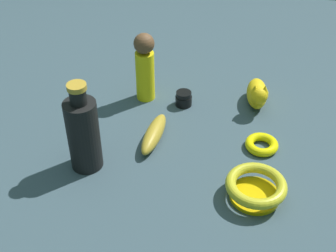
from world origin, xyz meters
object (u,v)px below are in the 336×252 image
(person_figure_adult, at_px, (145,66))
(cat_figurine, at_px, (257,93))
(bottle_tall, at_px, (83,133))
(bowl, at_px, (256,187))
(nail_polish_jar, at_px, (184,99))
(banana, at_px, (154,134))
(bangle, at_px, (262,145))

(person_figure_adult, relative_size, cat_figurine, 1.28)
(bottle_tall, height_order, bowl, bottle_tall)
(nail_polish_jar, bearing_deg, cat_figurine, -77.33)
(bottle_tall, bearing_deg, nail_polish_jar, -30.85)
(bowl, xyz_separation_m, cat_figurine, (0.35, 0.02, 0.01))
(banana, relative_size, cat_figurine, 1.04)
(banana, distance_m, bottle_tall, 0.20)
(bottle_tall, bearing_deg, bowl, -92.47)
(banana, relative_size, bowl, 1.20)
(bottle_tall, height_order, bangle, bottle_tall)
(nail_polish_jar, height_order, bangle, nail_polish_jar)
(nail_polish_jar, relative_size, person_figure_adult, 0.23)
(bangle, bearing_deg, banana, 96.46)
(nail_polish_jar, distance_m, bottle_tall, 0.35)
(nail_polish_jar, distance_m, bowl, 0.38)
(bowl, relative_size, person_figure_adult, 0.67)
(bowl, bearing_deg, cat_figurine, 3.98)
(bottle_tall, distance_m, person_figure_adult, 0.31)
(person_figure_adult, xyz_separation_m, cat_figurine, (0.03, -0.31, -0.06))
(bottle_tall, bearing_deg, cat_figurine, -47.88)
(banana, height_order, person_figure_adult, person_figure_adult)
(bottle_tall, bearing_deg, bangle, -69.00)
(cat_figurine, bearing_deg, nail_polish_jar, 102.67)
(person_figure_adult, distance_m, cat_figurine, 0.32)
(nail_polish_jar, bearing_deg, bottle_tall, 149.15)
(banana, xyz_separation_m, bowl, (-0.14, -0.26, 0.01))
(bottle_tall, xyz_separation_m, bangle, (0.15, -0.40, -0.09))
(bangle, bearing_deg, bowl, 178.87)
(nail_polish_jar, bearing_deg, person_figure_adult, 84.23)
(nail_polish_jar, xyz_separation_m, banana, (-0.17, 0.04, 0.00))
(banana, height_order, cat_figurine, cat_figurine)
(nail_polish_jar, relative_size, bowl, 0.34)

